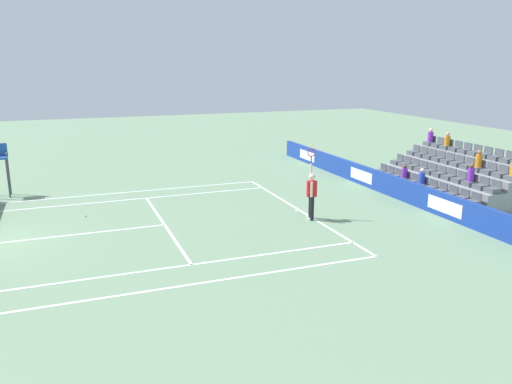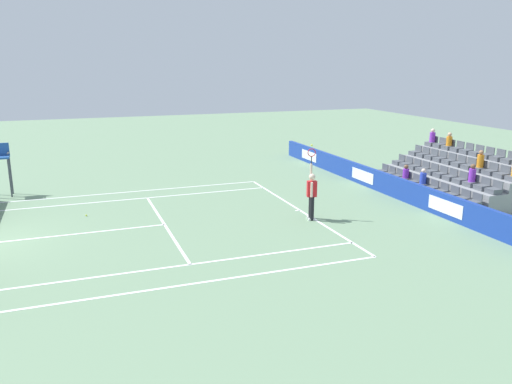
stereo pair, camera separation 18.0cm
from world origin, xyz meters
name	(u,v)px [view 2 (the right image)]	position (x,y,z in m)	size (l,w,h in m)	color
line_baseline	(300,210)	(0.00, -11.89, 0.00)	(10.97, 0.10, 0.01)	white
line_service	(165,225)	(0.00, -6.40, 0.00)	(8.23, 0.10, 0.01)	white
line_centre_service	(73,234)	(0.00, -3.20, 0.00)	(0.10, 6.40, 0.01)	white
line_singles_sideline_left	(137,199)	(4.12, -5.95, 0.00)	(0.10, 11.89, 0.01)	white
line_singles_sideline_right	(175,266)	(-4.12, -5.95, 0.00)	(0.10, 11.89, 0.01)	white
line_doubles_sideline_left	(133,192)	(5.49, -5.95, 0.00)	(0.10, 11.89, 0.01)	white
line_doubles_sideline_right	(185,285)	(-5.49, -5.95, 0.00)	(0.10, 11.89, 0.01)	white
line_centre_mark	(298,210)	(0.00, -11.79, 0.00)	(0.10, 0.20, 0.01)	white
sponsor_barrier	(401,189)	(0.00, -16.70, 0.47)	(23.59, 0.22, 0.94)	#193899
tennis_player	(312,194)	(-1.27, -11.76, 0.99)	(0.51, 0.41, 2.85)	black
umpire_chair	(1,162)	(6.76, -0.48, 1.52)	(0.70, 0.70, 2.34)	#474C54
stadium_stand	(456,179)	(0.00, -19.64, 0.68)	(6.82, 3.80, 2.57)	gray
loose_tennis_ball	(86,215)	(2.13, -3.74, 0.03)	(0.07, 0.07, 0.07)	#D1E533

